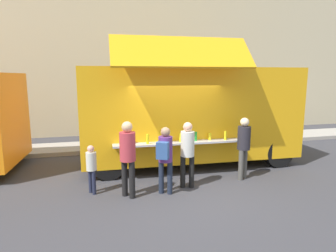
{
  "coord_description": "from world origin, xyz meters",
  "views": [
    {
      "loc": [
        -2.1,
        -6.36,
        2.73
      ],
      "look_at": [
        -0.04,
        1.71,
        1.3
      ],
      "focal_mm": 30.73,
      "sensor_mm": 36.0,
      "label": 1
    }
  ],
  "objects_px": {
    "customer_front_ordering": "(187,149)",
    "customer_extra_browsing": "(244,143)",
    "trash_bin": "(268,129)",
    "child_near_queue": "(91,165)",
    "customer_rear_waiting": "(128,153)",
    "food_truck_main": "(190,112)",
    "customer_mid_with_backpack": "(165,154)"
  },
  "relations": [
    {
      "from": "customer_rear_waiting",
      "to": "child_near_queue",
      "type": "xyz_separation_m",
      "value": [
        -0.81,
        0.41,
        -0.35
      ]
    },
    {
      "from": "customer_front_ordering",
      "to": "customer_rear_waiting",
      "type": "xyz_separation_m",
      "value": [
        -1.48,
        -0.22,
        0.06
      ]
    },
    {
      "from": "trash_bin",
      "to": "customer_front_ordering",
      "type": "bearing_deg",
      "value": -139.97
    },
    {
      "from": "food_truck_main",
      "to": "child_near_queue",
      "type": "relative_size",
      "value": 5.6
    },
    {
      "from": "child_near_queue",
      "to": "customer_front_ordering",
      "type": "bearing_deg",
      "value": -35.44
    },
    {
      "from": "food_truck_main",
      "to": "child_near_queue",
      "type": "height_order",
      "value": "food_truck_main"
    },
    {
      "from": "customer_rear_waiting",
      "to": "child_near_queue",
      "type": "bearing_deg",
      "value": 113.64
    },
    {
      "from": "customer_front_ordering",
      "to": "customer_rear_waiting",
      "type": "distance_m",
      "value": 1.5
    },
    {
      "from": "trash_bin",
      "to": "customer_mid_with_backpack",
      "type": "xyz_separation_m",
      "value": [
        -5.71,
        -4.54,
        0.48
      ]
    },
    {
      "from": "customer_front_ordering",
      "to": "customer_mid_with_backpack",
      "type": "relative_size",
      "value": 1.03
    },
    {
      "from": "customer_front_ordering",
      "to": "customer_extra_browsing",
      "type": "height_order",
      "value": "customer_extra_browsing"
    },
    {
      "from": "customer_mid_with_backpack",
      "to": "customer_rear_waiting",
      "type": "distance_m",
      "value": 0.86
    },
    {
      "from": "food_truck_main",
      "to": "child_near_queue",
      "type": "distance_m",
      "value": 3.6
    },
    {
      "from": "customer_front_ordering",
      "to": "child_near_queue",
      "type": "distance_m",
      "value": 2.32
    },
    {
      "from": "food_truck_main",
      "to": "customer_front_ordering",
      "type": "xyz_separation_m",
      "value": [
        -0.71,
        -1.95,
        -0.65
      ]
    },
    {
      "from": "food_truck_main",
      "to": "customer_front_ordering",
      "type": "distance_m",
      "value": 2.17
    },
    {
      "from": "customer_rear_waiting",
      "to": "customer_extra_browsing",
      "type": "height_order",
      "value": "customer_rear_waiting"
    },
    {
      "from": "customer_mid_with_backpack",
      "to": "child_near_queue",
      "type": "bearing_deg",
      "value": 103.11
    },
    {
      "from": "customer_extra_browsing",
      "to": "customer_rear_waiting",
      "type": "bearing_deg",
      "value": 62.58
    },
    {
      "from": "customer_extra_browsing",
      "to": "child_near_queue",
      "type": "xyz_separation_m",
      "value": [
        -3.93,
        -0.01,
        -0.3
      ]
    },
    {
      "from": "trash_bin",
      "to": "customer_extra_browsing",
      "type": "relative_size",
      "value": 0.6
    },
    {
      "from": "customer_extra_browsing",
      "to": "food_truck_main",
      "type": "bearing_deg",
      "value": -7.13
    },
    {
      "from": "trash_bin",
      "to": "customer_extra_browsing",
      "type": "xyz_separation_m",
      "value": [
        -3.45,
        -4.06,
        0.5
      ]
    },
    {
      "from": "customer_front_ordering",
      "to": "customer_mid_with_backpack",
      "type": "height_order",
      "value": "customer_front_ordering"
    },
    {
      "from": "trash_bin",
      "to": "customer_rear_waiting",
      "type": "height_order",
      "value": "customer_rear_waiting"
    },
    {
      "from": "trash_bin",
      "to": "child_near_queue",
      "type": "relative_size",
      "value": 0.85
    },
    {
      "from": "customer_front_ordering",
      "to": "child_near_queue",
      "type": "height_order",
      "value": "customer_front_ordering"
    },
    {
      "from": "food_truck_main",
      "to": "customer_mid_with_backpack",
      "type": "relative_size",
      "value": 4.11
    },
    {
      "from": "trash_bin",
      "to": "customer_mid_with_backpack",
      "type": "distance_m",
      "value": 7.31
    },
    {
      "from": "trash_bin",
      "to": "child_near_queue",
      "type": "xyz_separation_m",
      "value": [
        -7.37,
        -4.08,
        0.2
      ]
    },
    {
      "from": "food_truck_main",
      "to": "customer_extra_browsing",
      "type": "relative_size",
      "value": 3.91
    },
    {
      "from": "customer_mid_with_backpack",
      "to": "child_near_queue",
      "type": "distance_m",
      "value": 1.74
    }
  ]
}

